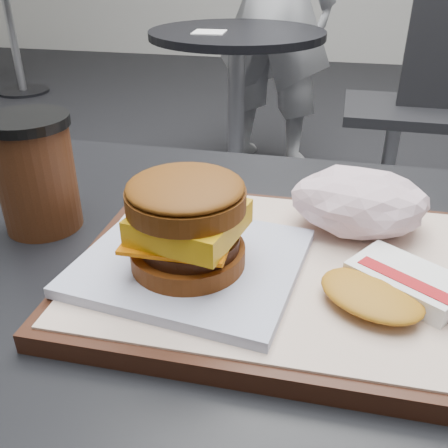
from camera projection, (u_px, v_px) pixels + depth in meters
customer_table at (260, 404)px, 0.57m from camera, size 0.80×0.60×0.77m
serving_tray at (284, 271)px, 0.46m from camera, size 0.38×0.28×0.02m
breakfast_sandwich at (189, 232)px, 0.43m from camera, size 0.21×0.19×0.09m
hash_brown at (391, 287)px, 0.41m from camera, size 0.14×0.13×0.02m
crumpled_wrapper at (360, 202)px, 0.50m from camera, size 0.13×0.11×0.06m
coffee_cup at (36, 172)px, 0.53m from camera, size 0.09×0.09×0.13m
neighbor_table at (236, 81)px, 2.06m from camera, size 0.70×0.70×0.75m
napkin at (209, 32)px, 1.90m from camera, size 0.13×0.13×0.00m
neighbor_chair at (417, 99)px, 1.97m from camera, size 0.60×0.43×0.88m
bg_table_mid at (9, 17)px, 3.75m from camera, size 0.66×0.66×0.75m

